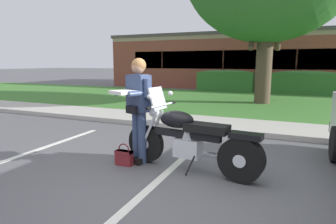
{
  "coord_description": "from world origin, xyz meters",
  "views": [
    {
      "loc": [
        1.5,
        -3.17,
        1.63
      ],
      "look_at": [
        -0.35,
        1.01,
        0.85
      ],
      "focal_mm": 30.92,
      "sensor_mm": 36.0,
      "label": 1
    }
  ],
  "objects_px": {
    "motorcycle": "(194,140)",
    "hedge_center_left": "(304,82)",
    "handbag": "(124,156)",
    "hedge_left": "(225,80)",
    "rider_person": "(138,102)",
    "brick_building": "(297,61)"
  },
  "relations": [
    {
      "from": "handbag",
      "to": "brick_building",
      "type": "bearing_deg",
      "value": 82.24
    },
    {
      "from": "motorcycle",
      "to": "handbag",
      "type": "height_order",
      "value": "motorcycle"
    },
    {
      "from": "hedge_left",
      "to": "rider_person",
      "type": "bearing_deg",
      "value": -83.68
    },
    {
      "from": "handbag",
      "to": "hedge_left",
      "type": "relative_size",
      "value": 0.12
    },
    {
      "from": "handbag",
      "to": "hedge_center_left",
      "type": "xyz_separation_m",
      "value": [
        2.82,
        12.43,
        0.51
      ]
    },
    {
      "from": "hedge_left",
      "to": "hedge_center_left",
      "type": "xyz_separation_m",
      "value": [
        4.02,
        0.0,
        -0.0
      ]
    },
    {
      "from": "handbag",
      "to": "rider_person",
      "type": "bearing_deg",
      "value": 51.66
    },
    {
      "from": "rider_person",
      "to": "handbag",
      "type": "distance_m",
      "value": 0.9
    },
    {
      "from": "hedge_center_left",
      "to": "brick_building",
      "type": "bearing_deg",
      "value": 94.56
    },
    {
      "from": "motorcycle",
      "to": "rider_person",
      "type": "xyz_separation_m",
      "value": [
        -0.96,
        0.01,
        0.52
      ]
    },
    {
      "from": "motorcycle",
      "to": "rider_person",
      "type": "bearing_deg",
      "value": 179.22
    },
    {
      "from": "hedge_center_left",
      "to": "handbag",
      "type": "bearing_deg",
      "value": -102.77
    },
    {
      "from": "motorcycle",
      "to": "hedge_left",
      "type": "relative_size",
      "value": 0.73
    },
    {
      "from": "rider_person",
      "to": "brick_building",
      "type": "bearing_deg",
      "value": 82.66
    },
    {
      "from": "hedge_left",
      "to": "hedge_center_left",
      "type": "distance_m",
      "value": 4.02
    },
    {
      "from": "handbag",
      "to": "hedge_center_left",
      "type": "relative_size",
      "value": 0.12
    },
    {
      "from": "hedge_left",
      "to": "brick_building",
      "type": "xyz_separation_m",
      "value": [
        3.6,
        5.2,
        1.1
      ]
    },
    {
      "from": "handbag",
      "to": "brick_building",
      "type": "relative_size",
      "value": 0.02
    },
    {
      "from": "motorcycle",
      "to": "hedge_center_left",
      "type": "relative_size",
      "value": 0.72
    },
    {
      "from": "motorcycle",
      "to": "handbag",
      "type": "xyz_separation_m",
      "value": [
        -1.12,
        -0.18,
        -0.34
      ]
    },
    {
      "from": "rider_person",
      "to": "handbag",
      "type": "height_order",
      "value": "rider_person"
    },
    {
      "from": "motorcycle",
      "to": "hedge_center_left",
      "type": "distance_m",
      "value": 12.36
    }
  ]
}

